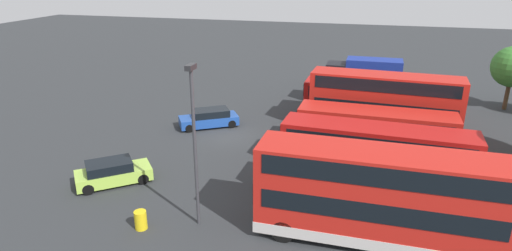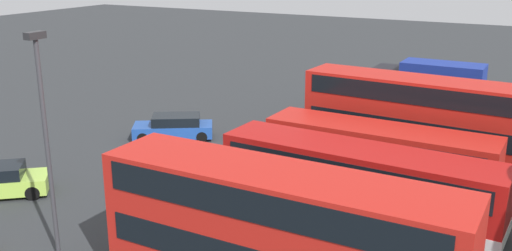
{
  "view_description": "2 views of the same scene",
  "coord_description": "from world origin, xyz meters",
  "px_view_note": "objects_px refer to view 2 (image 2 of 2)",
  "views": [
    {
      "loc": [
        29.04,
        10.0,
        12.16
      ],
      "look_at": [
        1.25,
        2.5,
        1.52
      ],
      "focal_mm": 30.57,
      "sensor_mm": 36.0,
      "label": 1
    },
    {
      "loc": [
        24.76,
        17.49,
        10.51
      ],
      "look_at": [
        -2.3,
        2.95,
        1.31
      ],
      "focal_mm": 40.59,
      "sensor_mm": 36.0,
      "label": 2
    }
  ],
  "objects_px": {
    "bus_single_deck_second": "(409,116)",
    "box_truck_blue": "(430,83)",
    "bus_double_decker_third": "(413,118)",
    "bus_single_deck_near_end": "(432,103)",
    "car_hatchback_silver": "(174,127)",
    "lamp_post_tall": "(45,131)",
    "bus_double_decker_seventh": "(278,239)",
    "bus_single_deck_fourth": "(379,155)",
    "bus_single_deck_sixth": "(316,213)",
    "bus_single_deck_fifth": "(358,179)"
  },
  "relations": [
    {
      "from": "bus_single_deck_near_end",
      "to": "bus_double_decker_seventh",
      "type": "height_order",
      "value": "bus_double_decker_seventh"
    },
    {
      "from": "bus_single_deck_near_end",
      "to": "bus_single_deck_fourth",
      "type": "xyz_separation_m",
      "value": [
        10.91,
        -0.12,
        -0.0
      ]
    },
    {
      "from": "bus_single_deck_fourth",
      "to": "bus_double_decker_seventh",
      "type": "height_order",
      "value": "bus_double_decker_seventh"
    },
    {
      "from": "box_truck_blue",
      "to": "bus_double_decker_seventh",
      "type": "bearing_deg",
      "value": 2.97
    },
    {
      "from": "bus_double_decker_third",
      "to": "lamp_post_tall",
      "type": "relative_size",
      "value": 1.39
    },
    {
      "from": "bus_double_decker_third",
      "to": "bus_single_deck_fourth",
      "type": "bearing_deg",
      "value": -7.91
    },
    {
      "from": "bus_double_decker_seventh",
      "to": "bus_single_deck_fourth",
      "type": "bearing_deg",
      "value": -178.95
    },
    {
      "from": "bus_single_deck_second",
      "to": "box_truck_blue",
      "type": "relative_size",
      "value": 1.48
    },
    {
      "from": "bus_double_decker_third",
      "to": "bus_double_decker_seventh",
      "type": "relative_size",
      "value": 1.01
    },
    {
      "from": "lamp_post_tall",
      "to": "bus_single_deck_second",
      "type": "bearing_deg",
      "value": 157.41
    },
    {
      "from": "bus_single_deck_near_end",
      "to": "bus_single_deck_fourth",
      "type": "relative_size",
      "value": 1.12
    },
    {
      "from": "bus_double_decker_seventh",
      "to": "lamp_post_tall",
      "type": "distance_m",
      "value": 8.8
    },
    {
      "from": "box_truck_blue",
      "to": "car_hatchback_silver",
      "type": "bearing_deg",
      "value": -38.22
    },
    {
      "from": "bus_single_deck_sixth",
      "to": "box_truck_blue",
      "type": "distance_m",
      "value": 23.3
    },
    {
      "from": "bus_single_deck_fifth",
      "to": "bus_double_decker_seventh",
      "type": "height_order",
      "value": "bus_double_decker_seventh"
    },
    {
      "from": "bus_single_deck_fourth",
      "to": "bus_double_decker_third",
      "type": "bearing_deg",
      "value": 172.09
    },
    {
      "from": "bus_single_deck_fifth",
      "to": "car_hatchback_silver",
      "type": "xyz_separation_m",
      "value": [
        -4.89,
        -12.83,
        -0.92
      ]
    },
    {
      "from": "bus_single_deck_second",
      "to": "bus_single_deck_sixth",
      "type": "bearing_deg",
      "value": 1.11
    },
    {
      "from": "bus_single_deck_second",
      "to": "box_truck_blue",
      "type": "distance_m",
      "value": 8.98
    },
    {
      "from": "bus_double_decker_third",
      "to": "car_hatchback_silver",
      "type": "height_order",
      "value": "bus_double_decker_third"
    },
    {
      "from": "bus_single_deck_second",
      "to": "lamp_post_tall",
      "type": "relative_size",
      "value": 1.38
    },
    {
      "from": "bus_single_deck_near_end",
      "to": "bus_double_decker_seventh",
      "type": "xyz_separation_m",
      "value": [
        21.78,
        0.08,
        0.83
      ]
    },
    {
      "from": "bus_double_decker_seventh",
      "to": "car_hatchback_silver",
      "type": "xyz_separation_m",
      "value": [
        -12.5,
        -12.91,
        -1.75
      ]
    },
    {
      "from": "box_truck_blue",
      "to": "lamp_post_tall",
      "type": "height_order",
      "value": "lamp_post_tall"
    },
    {
      "from": "bus_single_deck_second",
      "to": "lamp_post_tall",
      "type": "distance_m",
      "value": 20.65
    },
    {
      "from": "bus_single_deck_near_end",
      "to": "lamp_post_tall",
      "type": "relative_size",
      "value": 1.46
    },
    {
      "from": "bus_single_deck_fourth",
      "to": "bus_single_deck_near_end",
      "type": "bearing_deg",
      "value": 179.35
    },
    {
      "from": "bus_double_decker_third",
      "to": "bus_double_decker_seventh",
      "type": "distance_m",
      "value": 14.79
    },
    {
      "from": "car_hatchback_silver",
      "to": "bus_double_decker_seventh",
      "type": "bearing_deg",
      "value": 45.93
    },
    {
      "from": "bus_single_deck_second",
      "to": "bus_single_deck_fifth",
      "type": "bearing_deg",
      "value": 3.0
    },
    {
      "from": "bus_single_deck_second",
      "to": "car_hatchback_silver",
      "type": "bearing_deg",
      "value": -65.23
    },
    {
      "from": "bus_single_deck_near_end",
      "to": "box_truck_blue",
      "type": "xyz_separation_m",
      "value": [
        -5.33,
        -1.33,
        0.08
      ]
    },
    {
      "from": "bus_double_decker_third",
      "to": "box_truck_blue",
      "type": "bearing_deg",
      "value": -171.92
    },
    {
      "from": "bus_single_deck_second",
      "to": "bus_single_deck_fourth",
      "type": "bearing_deg",
      "value": 3.41
    },
    {
      "from": "box_truck_blue",
      "to": "lamp_post_tall",
      "type": "bearing_deg",
      "value": -14.27
    },
    {
      "from": "bus_double_decker_third",
      "to": "box_truck_blue",
      "type": "distance_m",
      "value": 12.46
    },
    {
      "from": "bus_single_deck_fourth",
      "to": "bus_double_decker_seventh",
      "type": "bearing_deg",
      "value": 1.05
    },
    {
      "from": "bus_single_deck_near_end",
      "to": "box_truck_blue",
      "type": "bearing_deg",
      "value": -165.97
    },
    {
      "from": "bus_single_deck_second",
      "to": "bus_double_decker_seventh",
      "type": "xyz_separation_m",
      "value": [
        18.16,
        0.63,
        0.83
      ]
    },
    {
      "from": "car_hatchback_silver",
      "to": "lamp_post_tall",
      "type": "xyz_separation_m",
      "value": [
        13.19,
        4.43,
        4.01
      ]
    },
    {
      "from": "bus_double_decker_third",
      "to": "box_truck_blue",
      "type": "relative_size",
      "value": 1.49
    },
    {
      "from": "bus_single_deck_fifth",
      "to": "bus_single_deck_fourth",
      "type": "bearing_deg",
      "value": -177.92
    },
    {
      "from": "bus_single_deck_second",
      "to": "car_hatchback_silver",
      "type": "xyz_separation_m",
      "value": [
        5.67,
        -12.28,
        -0.92
      ]
    },
    {
      "from": "car_hatchback_silver",
      "to": "bus_double_decker_third",
      "type": "bearing_deg",
      "value": 99.8
    },
    {
      "from": "bus_single_deck_second",
      "to": "bus_single_deck_sixth",
      "type": "xyz_separation_m",
      "value": [
        14.33,
        0.28,
        -0.0
      ]
    },
    {
      "from": "car_hatchback_silver",
      "to": "bus_single_deck_sixth",
      "type": "bearing_deg",
      "value": 55.38
    },
    {
      "from": "bus_double_decker_third",
      "to": "bus_single_deck_sixth",
      "type": "xyz_separation_m",
      "value": [
        10.95,
        -0.7,
        -0.83
      ]
    },
    {
      "from": "bus_double_decker_third",
      "to": "car_hatchback_silver",
      "type": "relative_size",
      "value": 2.32
    },
    {
      "from": "bus_single_deck_fifth",
      "to": "bus_double_decker_seventh",
      "type": "distance_m",
      "value": 7.66
    },
    {
      "from": "bus_double_decker_third",
      "to": "bus_single_deck_sixth",
      "type": "bearing_deg",
      "value": -3.66
    }
  ]
}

